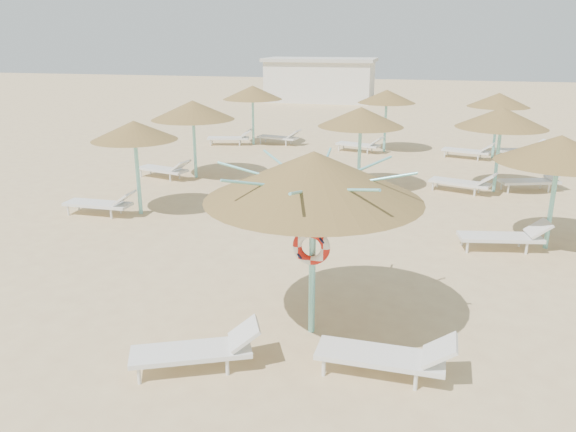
# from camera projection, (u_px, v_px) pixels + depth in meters

# --- Properties ---
(ground) EXTENTS (120.00, 120.00, 0.00)m
(ground) POSITION_uv_depth(u_px,v_px,m) (289.00, 320.00, 10.00)
(ground) COLOR #D6BA82
(ground) RESTS_ON ground
(main_palapa) EXTENTS (3.49, 3.49, 3.13)m
(main_palapa) POSITION_uv_depth(u_px,v_px,m) (313.00, 177.00, 8.79)
(main_palapa) COLOR #7EDBD7
(main_palapa) RESTS_ON ground
(lounger_main_a) EXTENTS (2.00, 1.32, 0.70)m
(lounger_main_a) POSITION_uv_depth(u_px,v_px,m) (200.00, 349.00, 8.44)
(lounger_main_a) COLOR silver
(lounger_main_a) RESTS_ON ground
(lounger_main_b) EXTENTS (2.04, 0.67, 0.73)m
(lounger_main_b) POSITION_uv_depth(u_px,v_px,m) (389.00, 355.00, 8.24)
(lounger_main_b) COLOR silver
(lounger_main_b) RESTS_ON ground
(palapa_field) EXTENTS (15.00, 14.04, 2.72)m
(palapa_field) POSITION_uv_depth(u_px,v_px,m) (358.00, 113.00, 19.20)
(palapa_field) COLOR #7EDBD7
(palapa_field) RESTS_ON ground
(service_hut) EXTENTS (8.40, 4.40, 3.25)m
(service_hut) POSITION_uv_depth(u_px,v_px,m) (320.00, 80.00, 43.23)
(service_hut) COLOR silver
(service_hut) RESTS_ON ground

